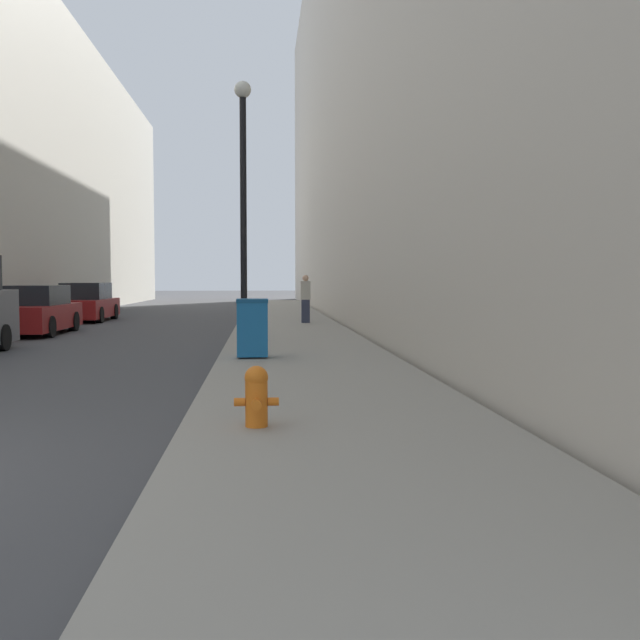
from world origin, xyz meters
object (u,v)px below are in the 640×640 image
(parked_sedan_far, at_px, (87,304))
(pedestrian_on_sidewalk, at_px, (306,299))
(trash_bin, at_px, (252,327))
(lamppost, at_px, (243,191))
(fire_hydrant, at_px, (256,395))
(parked_sedan_near, at_px, (36,312))

(parked_sedan_far, distance_m, pedestrian_on_sidewalk, 9.58)
(trash_bin, bearing_deg, lamppost, 93.42)
(parked_sedan_far, bearing_deg, lamppost, -57.28)
(trash_bin, height_order, parked_sedan_far, parked_sedan_far)
(pedestrian_on_sidewalk, bearing_deg, trash_bin, -98.85)
(fire_hydrant, distance_m, trash_bin, 6.83)
(trash_bin, relative_size, parked_sedan_near, 0.26)
(fire_hydrant, bearing_deg, trash_bin, 91.11)
(fire_hydrant, xyz_separation_m, lamppost, (-0.43, 11.74, 3.60))
(trash_bin, bearing_deg, pedestrian_on_sidewalk, 81.15)
(parked_sedan_far, relative_size, pedestrian_on_sidewalk, 2.64)
(trash_bin, height_order, pedestrian_on_sidewalk, pedestrian_on_sidewalk)
(fire_hydrant, height_order, parked_sedan_near, parked_sedan_near)
(fire_hydrant, distance_m, lamppost, 12.29)
(fire_hydrant, height_order, parked_sedan_far, parked_sedan_far)
(trash_bin, relative_size, pedestrian_on_sidewalk, 0.69)
(fire_hydrant, xyz_separation_m, pedestrian_on_sidewalk, (1.64, 18.20, 0.53))
(lamppost, bearing_deg, parked_sedan_far, 122.72)
(fire_hydrant, distance_m, parked_sedan_near, 16.61)
(parked_sedan_near, bearing_deg, lamppost, -27.12)
(fire_hydrant, bearing_deg, pedestrian_on_sidewalk, 84.86)
(pedestrian_on_sidewalk, bearing_deg, parked_sedan_far, 155.79)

